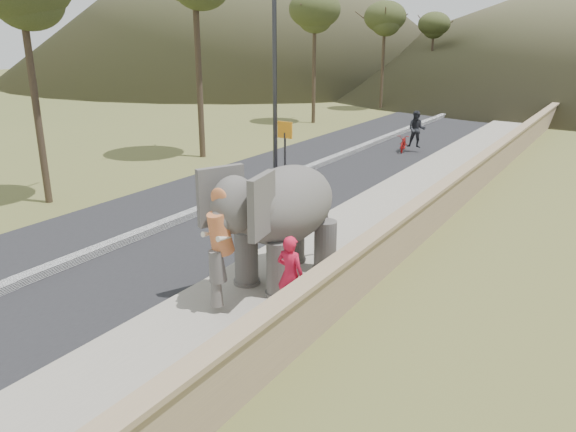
% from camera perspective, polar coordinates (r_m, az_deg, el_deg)
% --- Properties ---
extents(ground, '(160.00, 160.00, 0.00)m').
position_cam_1_polar(ground, '(10.18, -12.13, -14.43)').
color(ground, olive).
rests_on(ground, ground).
extents(road, '(7.00, 120.00, 0.03)m').
position_cam_1_polar(road, '(20.26, -2.99, 2.64)').
color(road, black).
rests_on(road, ground).
extents(median, '(0.35, 120.00, 0.22)m').
position_cam_1_polar(median, '(20.24, -3.00, 2.90)').
color(median, black).
rests_on(median, ground).
extents(walkway, '(3.00, 120.00, 0.15)m').
position_cam_1_polar(walkway, '(17.98, 10.23, 0.55)').
color(walkway, '#9E9687').
rests_on(walkway, ground).
extents(parapet, '(0.30, 120.00, 1.10)m').
position_cam_1_polar(parapet, '(17.34, 15.37, 1.17)').
color(parapet, tan).
rests_on(parapet, ground).
extents(lamppost, '(1.76, 0.36, 8.00)m').
position_cam_1_polar(lamppost, '(20.30, -0.61, 16.58)').
color(lamppost, '#2E2E33').
rests_on(lamppost, ground).
extents(signboard, '(0.60, 0.08, 2.40)m').
position_cam_1_polar(signboard, '(20.43, -0.31, 7.48)').
color(signboard, '#2D2D33').
rests_on(signboard, ground).
extents(elephant_and_man, '(2.39, 3.90, 2.68)m').
position_cam_1_polar(elephant_and_man, '(12.28, -0.12, -0.54)').
color(elephant_and_man, '#625E59').
rests_on(elephant_and_man, ground).
extents(motorcyclist, '(1.54, 1.66, 1.97)m').
position_cam_1_polar(motorcyclist, '(27.39, 12.38, 8.01)').
color(motorcyclist, maroon).
rests_on(motorcyclist, ground).
extents(trees, '(48.46, 43.67, 9.51)m').
position_cam_1_polar(trees, '(33.38, 21.14, 14.53)').
color(trees, '#473828').
rests_on(trees, ground).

